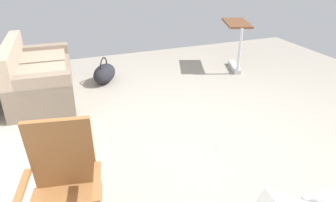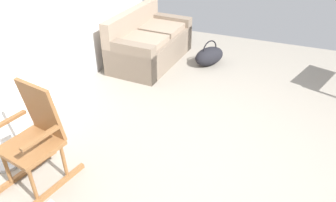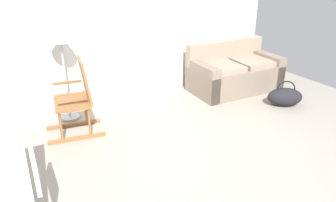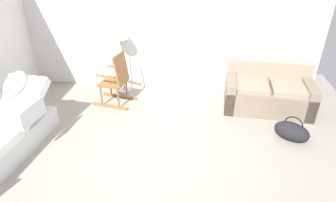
{
  "view_description": "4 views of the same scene",
  "coord_description": "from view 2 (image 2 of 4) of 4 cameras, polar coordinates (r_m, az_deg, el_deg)",
  "views": [
    {
      "loc": [
        -2.67,
        1.66,
        2.02
      ],
      "look_at": [
        0.02,
        0.63,
        0.62
      ],
      "focal_mm": 33.57,
      "sensor_mm": 36.0,
      "label": 1
    },
    {
      "loc": [
        -2.67,
        -0.34,
        2.45
      ],
      "look_at": [
        -0.13,
        0.69,
        0.72
      ],
      "focal_mm": 35.0,
      "sensor_mm": 36.0,
      "label": 2
    },
    {
      "loc": [
        -1.96,
        -2.46,
        2.27
      ],
      "look_at": [
        -0.19,
        0.51,
        0.77
      ],
      "focal_mm": 35.89,
      "sensor_mm": 36.0,
      "label": 3
    },
    {
      "loc": [
        0.74,
        -3.1,
        2.86
      ],
      "look_at": [
        0.26,
        0.71,
        0.69
      ],
      "focal_mm": 30.26,
      "sensor_mm": 36.0,
      "label": 4
    }
  ],
  "objects": [
    {
      "name": "rocking_chair",
      "position": [
        3.35,
        -22.0,
        -5.99
      ],
      "size": [
        0.83,
        0.61,
        1.05
      ],
      "color": "brown",
      "rests_on": "ground"
    },
    {
      "name": "ground_plane",
      "position": [
        3.64,
        11.04,
        -10.82
      ],
      "size": [
        7.42,
        7.42,
        0.0
      ],
      "primitive_type": "plane",
      "color": "gray"
    },
    {
      "name": "back_wall",
      "position": [
        4.09,
        -25.18,
        13.71
      ],
      "size": [
        6.13,
        0.1,
        2.7
      ],
      "primitive_type": "cube",
      "color": "white",
      "rests_on": "ground"
    },
    {
      "name": "duffel_bag",
      "position": [
        5.59,
        7.19,
        7.78
      ],
      "size": [
        0.64,
        0.56,
        0.43
      ],
      "color": "black",
      "rests_on": "ground"
    },
    {
      "name": "couch",
      "position": [
        5.63,
        -3.29,
        9.88
      ],
      "size": [
        1.65,
        0.94,
        0.85
      ],
      "color": "#7D6C5C",
      "rests_on": "ground"
    }
  ]
}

